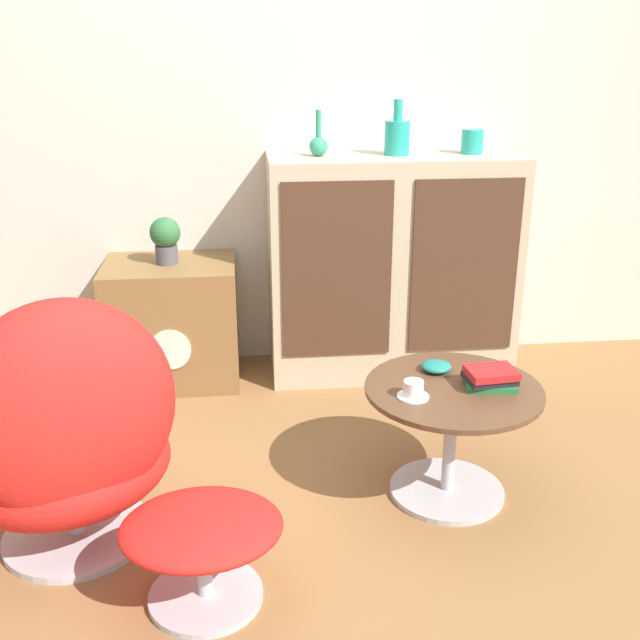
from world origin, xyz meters
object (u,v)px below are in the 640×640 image
object	(u,v)px
vase_inner_left	(397,136)
vase_leftmost	(319,144)
teacup	(413,391)
ottoman	(202,537)
egg_chair	(68,439)
sideboard	(392,266)
bowl	(436,366)
book_stack	(490,378)
vase_inner_right	(472,141)
tv_console	(173,322)
coffee_table	(451,425)
potted_plant	(165,238)

from	to	relation	value
vase_inner_left	vase_leftmost	bearing A→B (deg)	180.00
teacup	vase_inner_left	bearing A→B (deg)	82.19
ottoman	egg_chair	bearing A→B (deg)	145.13
sideboard	bowl	xyz separation A→B (m)	(-0.03, -0.95, -0.08)
book_stack	bowl	world-z (taller)	book_stack
sideboard	bowl	size ratio (longest dim) A/B	10.82
vase_inner_right	book_stack	size ratio (longest dim) A/B	0.62
egg_chair	ottoman	bearing A→B (deg)	-34.87
tv_console	vase_inner_right	world-z (taller)	vase_inner_right
coffee_table	potted_plant	distance (m)	1.54
egg_chair	vase_leftmost	size ratio (longest dim) A/B	4.38
sideboard	potted_plant	size ratio (longest dim) A/B	5.40
sideboard	ottoman	world-z (taller)	sideboard
vase_inner_right	teacup	world-z (taller)	vase_inner_right
coffee_table	teacup	bearing A→B (deg)	-158.34
vase_leftmost	vase_inner_right	distance (m)	0.69
sideboard	potted_plant	xyz separation A→B (m)	(-1.03, -0.01, 0.17)
vase_leftmost	bowl	world-z (taller)	vase_leftmost
vase_leftmost	potted_plant	size ratio (longest dim) A/B	0.93
coffee_table	teacup	world-z (taller)	teacup
vase_leftmost	bowl	size ratio (longest dim) A/B	1.87
vase_leftmost	coffee_table	bearing A→B (deg)	-72.55
ottoman	sideboard	bearing A→B (deg)	61.61
book_stack	tv_console	bearing A→B (deg)	136.49
coffee_table	teacup	size ratio (longest dim) A/B	5.68
bowl	coffee_table	bearing A→B (deg)	-78.36
tv_console	sideboard	bearing A→B (deg)	0.53
tv_console	egg_chair	world-z (taller)	egg_chair
tv_console	book_stack	bearing A→B (deg)	-43.51
egg_chair	vase_leftmost	xyz separation A→B (m)	(0.89, 1.26, 0.69)
coffee_table	book_stack	bearing A→B (deg)	-4.24
tv_console	coffee_table	xyz separation A→B (m)	(1.02, -1.07, -0.01)
potted_plant	bowl	bearing A→B (deg)	-43.35
bowl	sideboard	bearing A→B (deg)	88.37
tv_console	book_stack	xyz separation A→B (m)	(1.14, -1.08, 0.17)
coffee_table	book_stack	xyz separation A→B (m)	(0.12, -0.01, 0.18)
vase_inner_right	potted_plant	bearing A→B (deg)	-179.47
vase_inner_left	teacup	distance (m)	1.34
vase_inner_right	bowl	distance (m)	1.21
bowl	egg_chair	bearing A→B (deg)	-165.77
egg_chair	potted_plant	size ratio (longest dim) A/B	4.09
tv_console	egg_chair	distance (m)	1.27
vase_inner_right	teacup	xyz separation A→B (m)	(-0.50, -1.15, -0.64)
tv_console	vase_inner_left	size ratio (longest dim) A/B	2.48
ottoman	potted_plant	world-z (taller)	potted_plant
ottoman	vase_inner_left	size ratio (longest dim) A/B	1.92
vase_inner_left	tv_console	bearing A→B (deg)	-179.26
coffee_table	bowl	distance (m)	0.21
coffee_table	ottoman	bearing A→B (deg)	-151.51
egg_chair	teacup	bearing A→B (deg)	5.94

